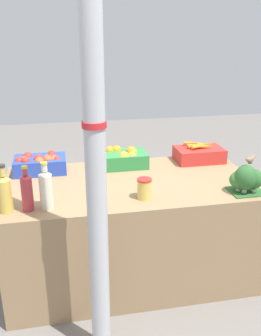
% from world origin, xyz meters
% --- Properties ---
extents(ground_plane, '(10.00, 10.00, 0.00)m').
position_xyz_m(ground_plane, '(0.00, 0.00, 0.00)').
color(ground_plane, slate).
extents(market_table, '(1.75, 0.93, 0.75)m').
position_xyz_m(market_table, '(0.00, 0.00, 0.37)').
color(market_table, '#937551').
rests_on(market_table, ground_plane).
extents(support_pole, '(0.12, 0.12, 2.45)m').
position_xyz_m(support_pole, '(-0.31, -0.72, 1.23)').
color(support_pole, '#B7BABF').
rests_on(support_pole, ground_plane).
extents(apple_crate, '(0.38, 0.24, 0.14)m').
position_xyz_m(apple_crate, '(-0.63, 0.31, 0.82)').
color(apple_crate, '#2847B7').
rests_on(apple_crate, market_table).
extents(orange_crate, '(0.38, 0.24, 0.15)m').
position_xyz_m(orange_crate, '(0.00, 0.31, 0.81)').
color(orange_crate, '#2D8442').
rests_on(orange_crate, market_table).
extents(carrot_crate, '(0.38, 0.24, 0.15)m').
position_xyz_m(carrot_crate, '(0.63, 0.32, 0.81)').
color(carrot_crate, red).
rests_on(carrot_crate, market_table).
extents(broccoli_pile, '(0.23, 0.18, 0.20)m').
position_xyz_m(broccoli_pile, '(0.69, -0.33, 0.84)').
color(broccoli_pile, '#2D602D').
rests_on(broccoli_pile, market_table).
extents(juice_bottle_golden, '(0.08, 0.08, 0.29)m').
position_xyz_m(juice_bottle_golden, '(-0.80, -0.32, 0.87)').
color(juice_bottle_golden, gold).
rests_on(juice_bottle_golden, market_table).
extents(juice_bottle_ruby, '(0.07, 0.07, 0.28)m').
position_xyz_m(juice_bottle_ruby, '(-0.68, -0.32, 0.87)').
color(juice_bottle_ruby, '#B2333D').
rests_on(juice_bottle_ruby, market_table).
extents(juice_bottle_cloudy, '(0.08, 0.08, 0.29)m').
position_xyz_m(juice_bottle_cloudy, '(-0.57, -0.32, 0.87)').
color(juice_bottle_cloudy, beige).
rests_on(juice_bottle_cloudy, market_table).
extents(pickle_jar, '(0.09, 0.09, 0.13)m').
position_xyz_m(pickle_jar, '(0.03, -0.29, 0.81)').
color(pickle_jar, '#DBBC56').
rests_on(pickle_jar, market_table).
extents(sparrow_bird, '(0.11, 0.09, 0.05)m').
position_xyz_m(sparrow_bird, '(0.72, -0.32, 0.97)').
color(sparrow_bird, '#4C3D2D').
rests_on(sparrow_bird, broccoli_pile).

